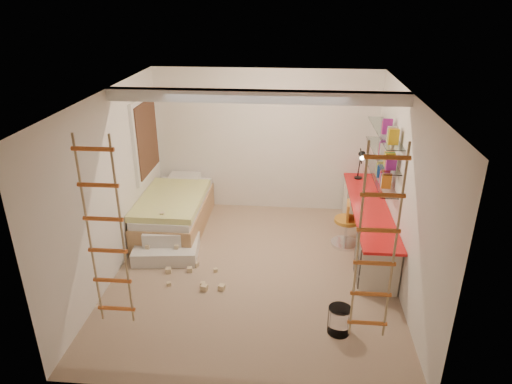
# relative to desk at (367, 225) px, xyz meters

# --- Properties ---
(floor) EXTENTS (4.50, 4.50, 0.00)m
(floor) POSITION_rel_desk_xyz_m (-1.72, -0.86, -0.40)
(floor) COLOR #9D8165
(floor) RESTS_ON ground
(ceiling_beam) EXTENTS (4.00, 0.18, 0.16)m
(ceiling_beam) POSITION_rel_desk_xyz_m (-1.72, -0.56, 2.12)
(ceiling_beam) COLOR white
(ceiling_beam) RESTS_ON ceiling
(window_frame) EXTENTS (0.06, 1.15, 1.35)m
(window_frame) POSITION_rel_desk_xyz_m (-3.69, 0.64, 1.15)
(window_frame) COLOR white
(window_frame) RESTS_ON wall_left
(window_blind) EXTENTS (0.02, 1.00, 1.20)m
(window_blind) POSITION_rel_desk_xyz_m (-3.65, 0.64, 1.15)
(window_blind) COLOR #4C2D1E
(window_blind) RESTS_ON window_frame
(rope_ladder_left) EXTENTS (0.41, 0.04, 2.13)m
(rope_ladder_left) POSITION_rel_desk_xyz_m (-3.07, -2.61, 1.11)
(rope_ladder_left) COLOR orange
(rope_ladder_left) RESTS_ON ceiling
(rope_ladder_right) EXTENTS (0.41, 0.04, 2.13)m
(rope_ladder_right) POSITION_rel_desk_xyz_m (-0.37, -2.61, 1.11)
(rope_ladder_right) COLOR #BC5B20
(rope_ladder_right) RESTS_ON ceiling
(waste_bin) EXTENTS (0.28, 0.28, 0.35)m
(waste_bin) POSITION_rel_desk_xyz_m (-0.58, -2.07, -0.23)
(waste_bin) COLOR white
(waste_bin) RESTS_ON floor
(desk) EXTENTS (0.56, 2.80, 0.75)m
(desk) POSITION_rel_desk_xyz_m (0.00, 0.00, 0.00)
(desk) COLOR red
(desk) RESTS_ON floor
(shelves) EXTENTS (0.25, 1.80, 0.71)m
(shelves) POSITION_rel_desk_xyz_m (0.15, 0.27, 1.10)
(shelves) COLOR white
(shelves) RESTS_ON wall_right
(bed) EXTENTS (1.02, 2.00, 0.69)m
(bed) POSITION_rel_desk_xyz_m (-3.20, 0.36, -0.07)
(bed) COLOR #AD7F51
(bed) RESTS_ON floor
(task_lamp) EXTENTS (0.14, 0.36, 0.57)m
(task_lamp) POSITION_rel_desk_xyz_m (-0.05, 0.96, 0.73)
(task_lamp) COLOR black
(task_lamp) RESTS_ON desk
(swivel_chair) EXTENTS (0.49, 0.49, 0.77)m
(swivel_chair) POSITION_rel_desk_xyz_m (-0.32, 0.05, -0.12)
(swivel_chair) COLOR #B47822
(swivel_chair) RESTS_ON floor
(play_platform) EXTENTS (1.04, 0.85, 0.43)m
(play_platform) POSITION_rel_desk_xyz_m (-3.13, -0.50, -0.24)
(play_platform) COLOR silver
(play_platform) RESTS_ON floor
(toy_blocks) EXTENTS (1.29, 1.04, 0.70)m
(toy_blocks) POSITION_rel_desk_xyz_m (-2.78, -0.86, -0.20)
(toy_blocks) COLOR #CCB284
(toy_blocks) RESTS_ON floor
(books) EXTENTS (0.14, 0.70, 0.92)m
(books) POSITION_rel_desk_xyz_m (0.15, 0.27, 1.21)
(books) COLOR orange
(books) RESTS_ON shelves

